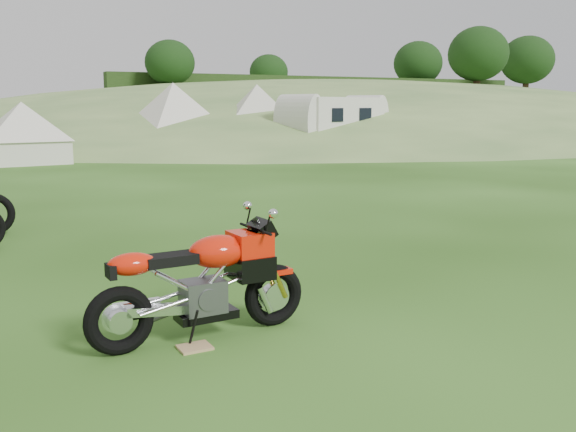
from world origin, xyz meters
name	(u,v)px	position (x,y,z in m)	size (l,w,h in m)	color
ground	(276,310)	(0.00, 0.00, 0.00)	(120.00, 120.00, 0.00)	#1D3F0D
hillside	(332,130)	(24.00, 40.00, 0.00)	(80.00, 64.00, 8.00)	#54773C
hedgerow	(332,130)	(24.00, 40.00, 0.00)	(36.00, 1.20, 8.60)	black
sport_motorcycle	(200,275)	(-0.95, -0.44, 0.58)	(1.95, 0.49, 1.17)	red
plywood_board	(195,347)	(-1.08, -0.65, 0.01)	(0.28, 0.22, 0.02)	#A78258
tent_left	(23,130)	(-0.93, 19.03, 1.17)	(2.70, 2.70, 2.34)	silver
tent_mid	(174,120)	(5.43, 21.93, 1.43)	(3.29, 3.29, 2.85)	beige
tent_right	(257,119)	(9.06, 21.14, 1.42)	(3.27, 3.27, 2.83)	beige
caravan	(333,125)	(11.42, 18.36, 1.22)	(5.19, 2.32, 2.43)	silver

